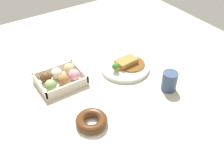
# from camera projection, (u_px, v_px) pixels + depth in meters

# --- Properties ---
(ground_plane) EXTENTS (1.60, 1.60, 0.00)m
(ground_plane) POSITION_uv_depth(u_px,v_px,m) (108.00, 81.00, 1.15)
(ground_plane) COLOR #B2A893
(curry_plate) EXTENTS (0.23, 0.23, 0.06)m
(curry_plate) POSITION_uv_depth(u_px,v_px,m) (125.00, 66.00, 1.22)
(curry_plate) COLOR white
(curry_plate) RESTS_ON ground_plane
(donut_box) EXTENTS (0.19, 0.16, 0.06)m
(donut_box) POSITION_uv_depth(u_px,v_px,m) (60.00, 78.00, 1.13)
(donut_box) COLOR beige
(donut_box) RESTS_ON ground_plane
(chocolate_ring_donut) EXTENTS (0.15, 0.15, 0.04)m
(chocolate_ring_donut) POSITION_uv_depth(u_px,v_px,m) (92.00, 121.00, 0.95)
(chocolate_ring_donut) COLOR white
(chocolate_ring_donut) RESTS_ON ground_plane
(coffee_mug) EXTENTS (0.06, 0.06, 0.08)m
(coffee_mug) POSITION_uv_depth(u_px,v_px,m) (169.00, 81.00, 1.09)
(coffee_mug) COLOR #33476B
(coffee_mug) RESTS_ON ground_plane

